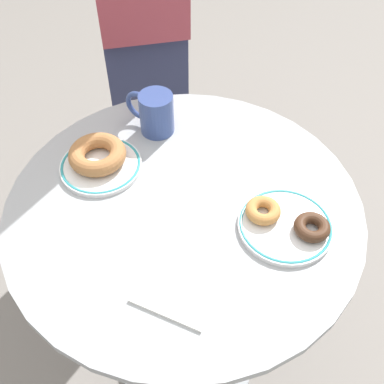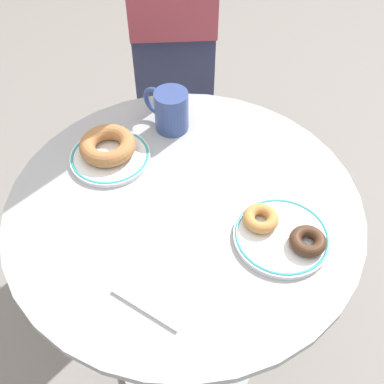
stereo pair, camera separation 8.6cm
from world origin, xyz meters
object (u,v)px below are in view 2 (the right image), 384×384
at_px(plate_right, 282,236).
at_px(donut_cinnamon, 108,145).
at_px(cafe_table, 185,275).
at_px(donut_old_fashioned, 261,218).
at_px(plate_left, 110,157).
at_px(paper_napkin, 164,284).
at_px(donut_chocolate, 308,241).
at_px(coffee_mug, 170,110).
at_px(person_figure, 172,13).

bearing_deg(plate_right, donut_cinnamon, 178.63).
relative_size(cafe_table, donut_old_fashioned, 11.42).
bearing_deg(plate_right, plate_left, 179.65).
height_order(cafe_table, paper_napkin, paper_napkin).
distance_m(plate_left, donut_chocolate, 0.45).
bearing_deg(cafe_table, donut_chocolate, 5.30).
bearing_deg(coffee_mug, donut_old_fashioned, -26.97).
distance_m(donut_cinnamon, paper_napkin, 0.35).
height_order(cafe_table, plate_right, plate_right).
xyz_separation_m(donut_cinnamon, paper_napkin, (0.28, -0.21, -0.03)).
relative_size(plate_left, donut_old_fashioned, 2.56).
distance_m(cafe_table, donut_old_fashioned, 0.34).
relative_size(plate_right, coffee_mug, 1.51).
height_order(donut_old_fashioned, coffee_mug, coffee_mug).
distance_m(donut_old_fashioned, paper_napkin, 0.22).
xyz_separation_m(plate_left, paper_napkin, (0.27, -0.20, -0.00)).
bearing_deg(coffee_mug, cafe_table, -50.49).
xyz_separation_m(plate_right, person_figure, (-0.58, 0.52, 0.05)).
xyz_separation_m(donut_cinnamon, coffee_mug, (0.06, 0.15, 0.02)).
bearing_deg(cafe_table, person_figure, 124.97).
bearing_deg(coffee_mug, plate_right, -24.49).
bearing_deg(plate_left, person_figure, 108.70).
height_order(donut_chocolate, donut_old_fashioned, same).
height_order(donut_cinnamon, person_figure, person_figure).
xyz_separation_m(donut_old_fashioned, person_figure, (-0.53, 0.51, 0.03)).
bearing_deg(donut_old_fashioned, person_figure, 136.02).
bearing_deg(donut_cinnamon, donut_old_fashioned, -0.70).
bearing_deg(coffee_mug, person_figure, 122.47).
xyz_separation_m(cafe_table, donut_chocolate, (0.25, 0.02, 0.30)).
bearing_deg(plate_left, cafe_table, -6.48).
height_order(plate_left, person_figure, person_figure).
relative_size(donut_old_fashioned, coffee_mug, 0.57).
bearing_deg(plate_left, donut_chocolate, 0.03).
bearing_deg(cafe_table, plate_left, 173.52).
bearing_deg(donut_cinnamon, plate_right, -1.37).
bearing_deg(person_figure, donut_chocolate, -39.45).
height_order(donut_old_fashioned, paper_napkin, donut_old_fashioned).
relative_size(cafe_table, coffee_mug, 6.46).
distance_m(plate_left, donut_old_fashioned, 0.36).
relative_size(coffee_mug, person_figure, 0.07).
height_order(donut_chocolate, coffee_mug, coffee_mug).
height_order(plate_left, coffee_mug, coffee_mug).
height_order(plate_right, donut_old_fashioned, donut_old_fashioned).
bearing_deg(plate_left, coffee_mug, 71.21).
distance_m(plate_left, plate_right, 0.41).
relative_size(paper_napkin, coffee_mug, 1.13).
bearing_deg(person_figure, paper_napkin, -58.01).
bearing_deg(person_figure, donut_old_fashioned, -43.98).
distance_m(cafe_table, paper_napkin, 0.34).
relative_size(donut_cinnamon, person_figure, 0.07).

